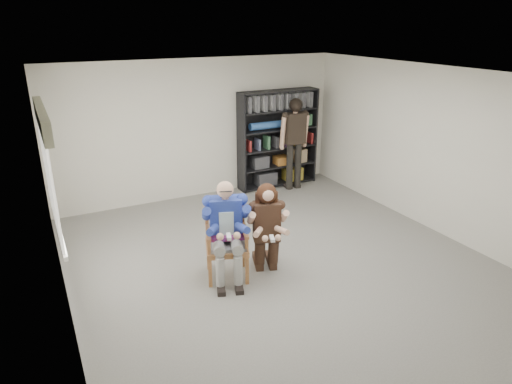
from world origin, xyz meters
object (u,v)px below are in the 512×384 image
standing_man (294,145)px  bookshelf (278,139)px  armchair (227,241)px  kneeling_woman (267,230)px  seated_man (226,231)px

standing_man → bookshelf: bearing=123.6°
armchair → kneeling_woman: kneeling_woman is taller
armchair → kneeling_woman: bearing=6.9°
armchair → seated_man: bearing=-71.4°
armchair → kneeling_woman: (0.58, -0.12, 0.11)m
seated_man → standing_man: standing_man is taller
seated_man → kneeling_woman: 0.60m
standing_man → kneeling_woman: bearing=-123.6°
seated_man → standing_man: (2.78, 2.73, 0.25)m
armchair → bookshelf: bookshelf is taller
standing_man → seated_man: bearing=-131.5°
kneeling_woman → standing_man: bearing=71.0°
kneeling_woman → bookshelf: bearing=76.8°
bookshelf → armchair: bearing=-129.8°
seated_man → bookshelf: (2.57, 3.09, 0.32)m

